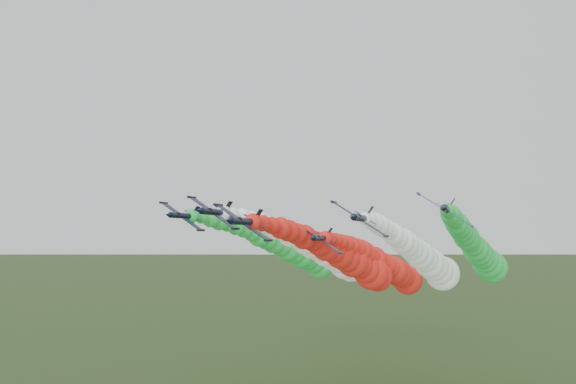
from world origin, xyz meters
name	(u,v)px	position (x,y,z in m)	size (l,w,h in m)	color
jet_lead	(351,262)	(4.84, 33.91, 30.07)	(14.04, 71.08, 17.43)	black
jet_inner_left	(325,253)	(-2.80, 41.05, 31.56)	(14.11, 71.15, 17.50)	black
jet_inner_right	(426,260)	(19.10, 42.88, 30.28)	(14.61, 71.64, 17.99)	black
jet_outer_left	(291,251)	(-13.49, 49.39, 31.63)	(14.28, 71.32, 17.67)	black
jet_outer_right	(479,252)	(29.96, 47.84, 31.84)	(14.39, 71.42, 17.78)	black
jet_trail	(389,268)	(8.96, 57.54, 27.56)	(14.57, 71.60, 17.95)	black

